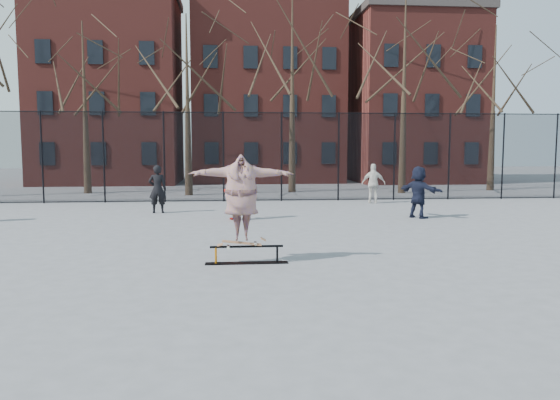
{
  "coord_description": "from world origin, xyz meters",
  "views": [
    {
      "loc": [
        -1.14,
        -11.45,
        2.54
      ],
      "look_at": [
        0.06,
        1.5,
        1.22
      ],
      "focal_mm": 35.0,
      "sensor_mm": 36.0,
      "label": 1
    }
  ],
  "objects": [
    {
      "name": "fence",
      "position": [
        -0.01,
        13.0,
        2.05
      ],
      "size": [
        34.03,
        0.07,
        4.0
      ],
      "color": "black",
      "rests_on": "ground"
    },
    {
      "name": "bystander_red",
      "position": [
        -0.91,
        7.04,
        0.9
      ],
      "size": [
        0.91,
        0.73,
        1.79
      ],
      "primitive_type": "imported",
      "rotation": [
        0.0,
        0.0,
        3.08
      ],
      "color": "#A7190E",
      "rests_on": "ground"
    },
    {
      "name": "bystander_white",
      "position": [
        5.1,
        11.71,
        0.86
      ],
      "size": [
        1.08,
        0.64,
        1.72
      ],
      "primitive_type": "imported",
      "rotation": [
        0.0,
        0.0,
        2.91
      ],
      "color": "silver",
      "rests_on": "ground"
    },
    {
      "name": "skate_rail",
      "position": [
        -0.79,
        0.08,
        0.15
      ],
      "size": [
        1.78,
        0.27,
        0.39
      ],
      "color": "black",
      "rests_on": "ground"
    },
    {
      "name": "tree_row",
      "position": [
        -0.25,
        17.15,
        7.36
      ],
      "size": [
        33.66,
        7.46,
        10.67
      ],
      "color": "black",
      "rests_on": "ground"
    },
    {
      "name": "skater",
      "position": [
        -0.89,
        0.08,
        1.41
      ],
      "size": [
        2.27,
        0.68,
        1.83
      ],
      "primitive_type": "imported",
      "rotation": [
        0.0,
        0.0,
        -0.03
      ],
      "color": "#5E3D9A",
      "rests_on": "skateboard"
    },
    {
      "name": "ground",
      "position": [
        0.0,
        0.0,
        0.0
      ],
      "size": [
        100.0,
        100.0,
        0.0
      ],
      "primitive_type": "plane",
      "color": "slate"
    },
    {
      "name": "rowhouses",
      "position": [
        0.72,
        26.0,
        6.06
      ],
      "size": [
        29.0,
        7.0,
        13.0
      ],
      "color": "maroon",
      "rests_on": "ground"
    },
    {
      "name": "bystander_black",
      "position": [
        -3.82,
        9.11,
        0.9
      ],
      "size": [
        0.66,
        0.43,
        1.79
      ],
      "primitive_type": "imported",
      "rotation": [
        0.0,
        0.0,
        3.15
      ],
      "color": "black",
      "rests_on": "ground"
    },
    {
      "name": "bystander_navy",
      "position": [
        5.39,
        6.84,
        0.9
      ],
      "size": [
        1.41,
        1.67,
        1.81
      ],
      "primitive_type": "imported",
      "rotation": [
        0.0,
        0.0,
        2.19
      ],
      "color": "black",
      "rests_on": "ground"
    },
    {
      "name": "skateboard",
      "position": [
        -0.89,
        0.08,
        0.44
      ],
      "size": [
        0.91,
        0.22,
        0.11
      ],
      "primitive_type": null,
      "color": "#A06640",
      "rests_on": "skate_rail"
    }
  ]
}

